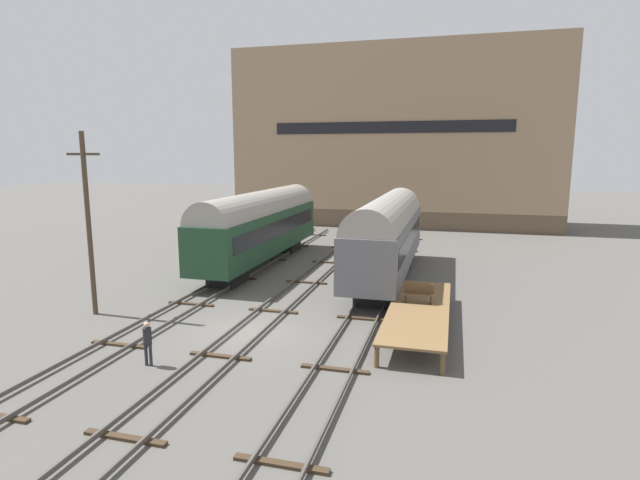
{
  "coord_description": "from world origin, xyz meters",
  "views": [
    {
      "loc": [
        8.72,
        -20.08,
        8.0
      ],
      "look_at": [
        0.0,
        12.24,
        2.2
      ],
      "focal_mm": 28.0,
      "sensor_mm": 36.0,
      "label": 1
    }
  ],
  "objects_px": {
    "train_car_green": "(261,223)",
    "utility_pole": "(88,222)",
    "person_worker": "(147,339)",
    "train_car_grey": "(387,232)",
    "bench": "(418,293)"
  },
  "relations": [
    {
      "from": "train_car_green",
      "to": "utility_pole",
      "type": "distance_m",
      "value": 13.48
    },
    {
      "from": "train_car_green",
      "to": "person_worker",
      "type": "distance_m",
      "value": 17.85
    },
    {
      "from": "train_car_green",
      "to": "utility_pole",
      "type": "height_order",
      "value": "utility_pole"
    },
    {
      "from": "train_car_grey",
      "to": "person_worker",
      "type": "xyz_separation_m",
      "value": [
        -6.98,
        -15.75,
        -2.0
      ]
    },
    {
      "from": "person_worker",
      "to": "utility_pole",
      "type": "relative_size",
      "value": 0.19
    },
    {
      "from": "bench",
      "to": "train_car_grey",
      "type": "bearing_deg",
      "value": 108.09
    },
    {
      "from": "train_car_green",
      "to": "bench",
      "type": "bearing_deg",
      "value": -39.17
    },
    {
      "from": "train_car_green",
      "to": "person_worker",
      "type": "height_order",
      "value": "train_car_green"
    },
    {
      "from": "person_worker",
      "to": "utility_pole",
      "type": "xyz_separation_m",
      "value": [
        -6.28,
        4.78,
        3.65
      ]
    },
    {
      "from": "train_car_grey",
      "to": "bench",
      "type": "relative_size",
      "value": 11.65
    },
    {
      "from": "train_car_green",
      "to": "person_worker",
      "type": "bearing_deg",
      "value": -82.27
    },
    {
      "from": "train_car_green",
      "to": "utility_pole",
      "type": "xyz_separation_m",
      "value": [
        -3.9,
        -12.8,
        1.65
      ]
    },
    {
      "from": "bench",
      "to": "utility_pole",
      "type": "relative_size",
      "value": 0.15
    },
    {
      "from": "train_car_grey",
      "to": "bench",
      "type": "bearing_deg",
      "value": -71.91
    },
    {
      "from": "train_car_grey",
      "to": "bench",
      "type": "distance_m",
      "value": 8.47
    }
  ]
}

